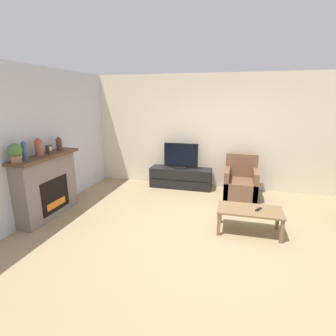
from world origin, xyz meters
TOP-DOWN VIEW (x-y plane):
  - ground_plane at (0.00, 0.00)m, footprint 24.00×24.00m
  - wall_back at (0.00, 2.43)m, footprint 12.00×0.06m
  - wall_left at (-3.16, 0.00)m, footprint 0.06×12.00m
  - fireplace at (-2.98, -0.07)m, footprint 0.43×1.44m
  - mantel_vase_left at (-2.96, -0.51)m, footprint 0.07×0.07m
  - mantel_vase_centre_left at (-2.96, -0.18)m, footprint 0.13×0.13m
  - mantel_vase_right at (-2.96, 0.36)m, footprint 0.11×0.11m
  - mantel_clock at (-2.96, 0.07)m, footprint 0.08×0.11m
  - potted_plant at (-2.96, -0.68)m, footprint 0.21×0.21m
  - tv_stand at (-0.95, 2.14)m, footprint 1.48×0.45m
  - tv at (-0.95, 2.14)m, footprint 0.83×0.18m
  - armchair at (0.47, 1.85)m, footprint 0.70×0.76m
  - coffee_table at (0.60, 0.21)m, footprint 1.02×0.53m
  - remote at (0.74, 0.22)m, footprint 0.11×0.15m

SIDE VIEW (x-z plane):
  - ground_plane at x=0.00m, z-range 0.00..0.00m
  - tv_stand at x=-0.95m, z-range 0.00..0.49m
  - armchair at x=0.47m, z-range -0.17..0.76m
  - coffee_table at x=0.60m, z-range 0.15..0.55m
  - remote at x=0.74m, z-range 0.40..0.42m
  - fireplace at x=-2.98m, z-range 0.01..1.18m
  - tv at x=-0.95m, z-range 0.47..1.08m
  - mantel_clock at x=-2.96m, z-range 1.17..1.32m
  - mantel_vase_right at x=-2.96m, z-range 1.16..1.42m
  - mantel_vase_centre_left at x=-2.96m, z-range 1.16..1.48m
  - mantel_vase_left at x=-2.96m, z-range 1.16..1.48m
  - potted_plant at x=-2.96m, z-range 1.19..1.49m
  - wall_back at x=0.00m, z-range 0.00..2.70m
  - wall_left at x=-3.16m, z-range 0.00..2.70m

